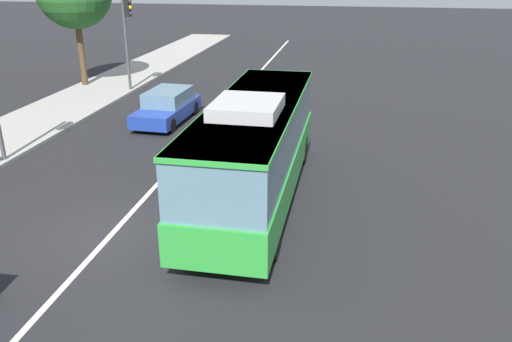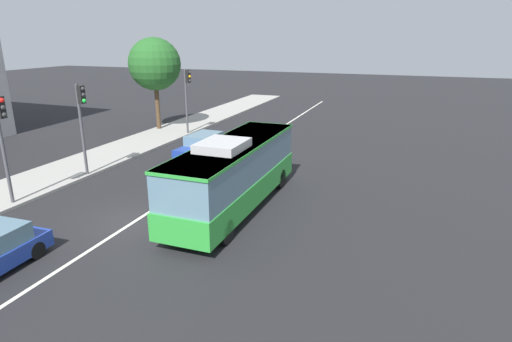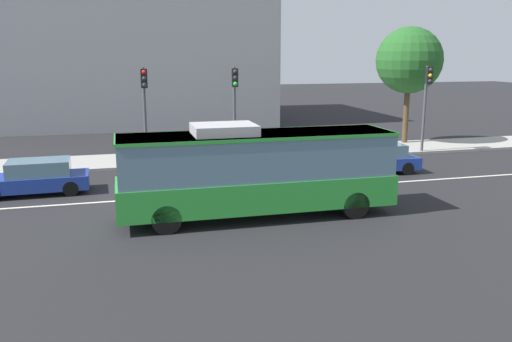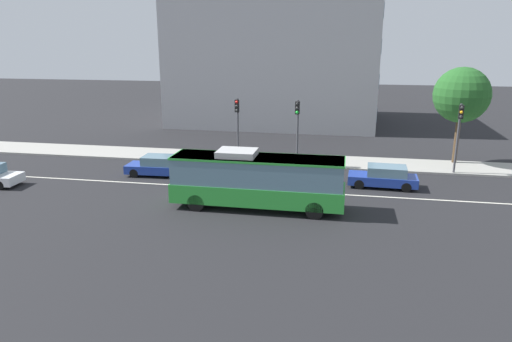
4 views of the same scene
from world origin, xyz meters
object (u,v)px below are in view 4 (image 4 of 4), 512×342
sedan_blue_ahead (159,166)px  traffic_light_far_corner (459,127)px  transit_bus (257,179)px  traffic_light_near_corner (297,122)px  sedan_blue (384,177)px  traffic_light_mid_block (237,120)px  street_tree_kerbside_left (462,95)px

sedan_blue_ahead → traffic_light_far_corner: 21.78m
transit_bus → traffic_light_near_corner: size_ratio=1.93×
sedan_blue → traffic_light_mid_block: traffic_light_mid_block is taller
transit_bus → traffic_light_near_corner: (1.35, 9.61, 1.75)m
sedan_blue → street_tree_kerbside_left: (6.00, 7.33, 4.73)m
transit_bus → traffic_light_near_corner: 9.86m
sedan_blue_ahead → traffic_light_mid_block: size_ratio=0.88×
sedan_blue → traffic_light_near_corner: traffic_light_near_corner is taller
sedan_blue_ahead → traffic_light_near_corner: 10.83m
sedan_blue → traffic_light_far_corner: bearing=-140.3°
transit_bus → traffic_light_far_corner: traffic_light_far_corner is taller
sedan_blue_ahead → traffic_light_mid_block: bearing=-140.8°
transit_bus → sedan_blue_ahead: bearing=146.6°
sedan_blue_ahead → sedan_blue: bearing=178.3°
traffic_light_mid_block → traffic_light_far_corner: 16.28m
sedan_blue_ahead → street_tree_kerbside_left: street_tree_kerbside_left is taller
sedan_blue → traffic_light_far_corner: (5.32, 4.02, 2.84)m
sedan_blue_ahead → street_tree_kerbside_left: (21.89, 7.39, 4.73)m
transit_bus → sedan_blue: 9.50m
sedan_blue → traffic_light_mid_block: 12.09m
sedan_blue_ahead → traffic_light_mid_block: (4.92, 4.30, 2.84)m
traffic_light_far_corner → street_tree_kerbside_left: (0.69, 3.31, 1.89)m
traffic_light_near_corner → traffic_light_far_corner: same height
traffic_light_near_corner → transit_bus: bearing=-3.5°
sedan_blue → traffic_light_near_corner: (-6.26, 4.01, 2.84)m
traffic_light_far_corner → transit_bus: bearing=-47.9°
transit_bus → sedan_blue: transit_bus is taller
sedan_blue → sedan_blue_ahead: same height
street_tree_kerbside_left → transit_bus: bearing=-136.5°
traffic_light_mid_block → transit_bus: bearing=15.7°
traffic_light_near_corner → sedan_blue_ahead: bearing=-62.6°
sedan_blue → transit_bus: bearing=38.9°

